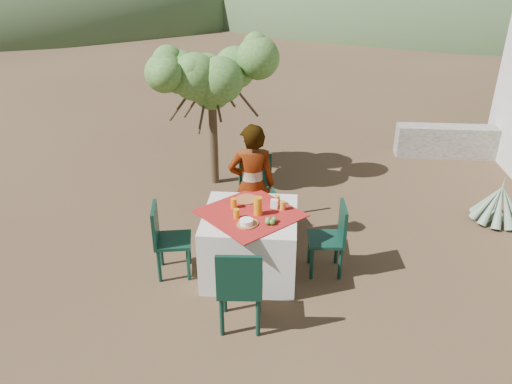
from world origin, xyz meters
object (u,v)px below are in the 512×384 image
chair_left (166,237)px  agave (499,204)px  chair_far (258,188)px  table (250,243)px  juice_pitcher (258,206)px  chair_right (332,236)px  shrub_tree (216,83)px  person (252,186)px  chair_near (240,286)px

chair_left → agave: chair_left is taller
chair_far → agave: (3.23, 0.35, -0.28)m
table → juice_pitcher: 0.49m
chair_left → juice_pitcher: bearing=-95.7°
chair_right → juice_pitcher: bearing=-86.7°
table → shrub_tree: size_ratio=0.65×
agave → juice_pitcher: juice_pitcher is taller
chair_far → shrub_tree: bearing=97.0°
juice_pitcher → person: bearing=100.6°
chair_far → chair_right: chair_far is taller
chair_far → shrub_tree: size_ratio=0.48×
agave → juice_pitcher: size_ratio=3.64×
chair_far → table: bearing=-111.4°
table → shrub_tree: 2.78m
table → chair_far: size_ratio=1.37×
person → agave: 3.40m
chair_far → shrub_tree: 1.83m
person → shrub_tree: 2.06m
person → juice_pitcher: 0.68m
chair_near → chair_left: size_ratio=1.07×
chair_right → person: (-0.95, 0.56, 0.31)m
person → juice_pitcher: size_ratio=7.61×
table → chair_right: (0.91, 0.08, 0.09)m
table → juice_pitcher: size_ratio=6.34×
chair_far → chair_right: 1.36m
chair_far → juice_pitcher: bearing=-106.8°
table → chair_far: (-0.00, 1.09, 0.15)m
chair_far → person: person is taller
table → chair_right: size_ratio=1.54×
chair_near → shrub_tree: shrub_tree is taller
agave → juice_pitcher: bearing=-155.1°
chair_left → person: size_ratio=0.55×
juice_pitcher → agave: bearing=24.9°
juice_pitcher → shrub_tree: bearing=108.2°
chair_left → chair_right: bearing=-94.6°
chair_far → juice_pitcher: size_ratio=4.64×
chair_near → shrub_tree: (-0.71, 3.37, 1.06)m
chair_left → chair_right: (1.84, 0.19, -0.01)m
chair_left → shrub_tree: shrub_tree is taller
chair_left → person: (0.89, 0.74, 0.30)m
chair_far → chair_left: bearing=-149.2°
table → agave: (3.22, 1.43, -0.13)m
chair_left → table: bearing=-93.7°
chair_left → person: person is taller
chair_near → chair_right: chair_near is taller
chair_far → agave: 3.26m
chair_right → chair_left: bearing=-88.0°
chair_near → person: 1.63m
chair_far → person: (-0.04, -0.45, 0.25)m
person → chair_near: bearing=80.9°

